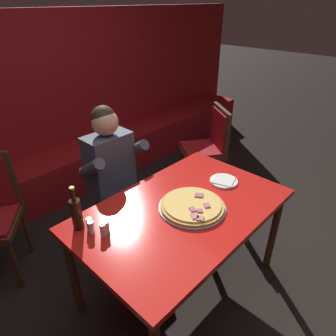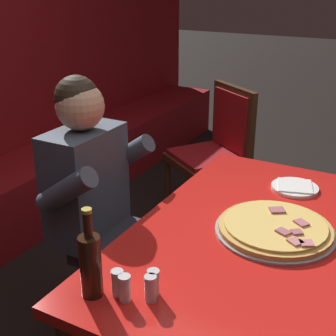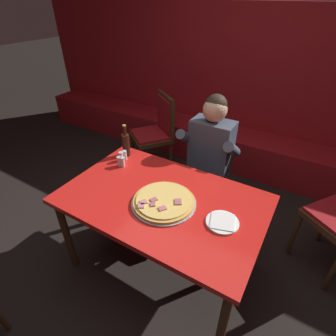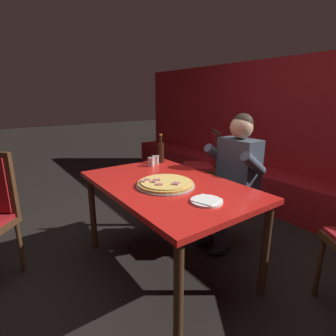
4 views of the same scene
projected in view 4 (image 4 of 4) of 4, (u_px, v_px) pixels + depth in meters
name	position (u px, v px, depth m)	size (l,w,h in m)	color
ground_plane	(167.00, 267.00, 2.26)	(24.00, 24.00, 0.00)	black
booth_wall_panel	(311.00, 136.00, 3.23)	(6.80, 0.16, 1.90)	maroon
booth_bench	(289.00, 196.00, 3.24)	(6.46, 0.48, 0.46)	maroon
main_dining_table	(167.00, 192.00, 2.08)	(1.43, 0.91, 0.76)	#422816
pizza	(165.00, 184.00, 1.99)	(0.45, 0.45, 0.05)	#9E9EA3
plate_white_paper	(207.00, 201.00, 1.69)	(0.21, 0.21, 0.02)	white
beer_bottle	(161.00, 152.00, 2.67)	(0.07, 0.07, 0.29)	black
shaker_oregano	(154.00, 160.00, 2.61)	(0.04, 0.04, 0.09)	silver
shaker_black_pepper	(157.00, 160.00, 2.62)	(0.04, 0.04, 0.09)	silver
shaker_parmesan	(150.00, 162.00, 2.55)	(0.04, 0.04, 0.09)	silver
shaker_red_pepper_flakes	(152.00, 163.00, 2.53)	(0.04, 0.04, 0.09)	silver
diner_seated_blue_shirt	(232.00, 175.00, 2.47)	(0.53, 0.53, 1.27)	black
dining_chair_side_aisle	(206.00, 162.00, 3.46)	(0.62, 0.62, 1.00)	#422816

